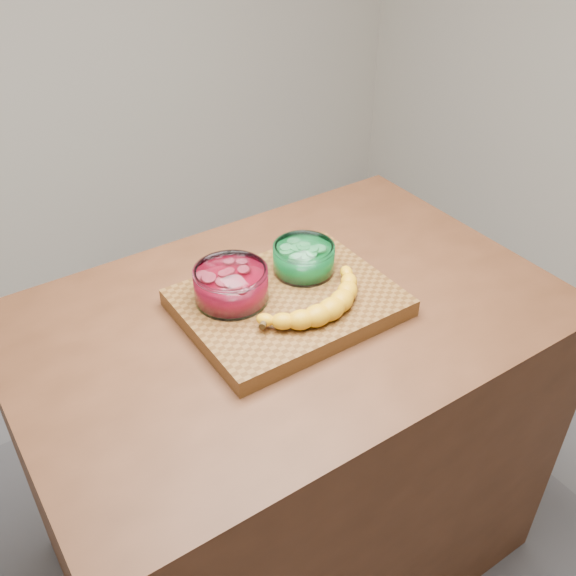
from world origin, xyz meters
TOP-DOWN VIEW (x-y plane):
  - ground at (0.00, 0.00)m, footprint 3.50×3.50m
  - counter at (0.00, 0.00)m, footprint 1.20×0.80m
  - cutting_board at (0.00, 0.00)m, footprint 0.45×0.35m
  - bowl_red at (-0.11, 0.06)m, footprint 0.16×0.16m
  - bowl_green at (0.08, 0.06)m, footprint 0.14×0.14m
  - banana at (0.02, -0.07)m, footprint 0.31×0.16m

SIDE VIEW (x-z plane):
  - ground at x=0.00m, z-range 0.00..0.00m
  - counter at x=0.00m, z-range 0.00..0.90m
  - cutting_board at x=0.00m, z-range 0.90..0.94m
  - banana at x=0.02m, z-range 0.94..0.98m
  - bowl_green at x=0.08m, z-range 0.94..1.01m
  - bowl_red at x=-0.11m, z-range 0.94..1.01m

